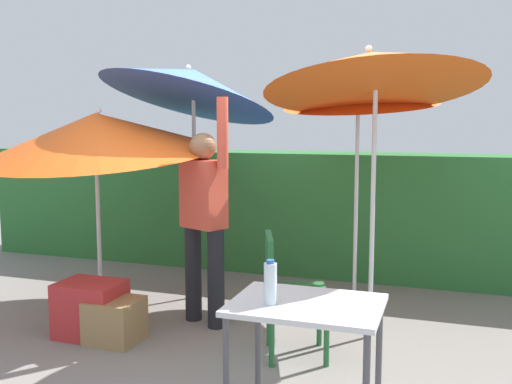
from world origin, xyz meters
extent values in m
plane|color=gray|center=(0.00, 0.00, 0.00)|extent=(24.00, 24.00, 0.00)
cube|color=#2D7033|center=(0.00, 2.04, 0.68)|extent=(8.00, 0.70, 1.35)
cylinder|color=silver|center=(-0.74, 0.68, 0.95)|extent=(0.04, 0.04, 1.90)
cone|color=blue|center=(-0.78, 0.71, 2.04)|extent=(1.74, 1.68, 0.93)
sphere|color=silver|center=(-0.81, 0.73, 2.20)|extent=(0.05, 0.05, 0.05)
cylinder|color=silver|center=(0.99, 0.17, 0.96)|extent=(0.04, 0.04, 1.92)
cone|color=#EA5919|center=(0.96, 0.15, 2.07)|extent=(1.70, 1.67, 0.75)
sphere|color=silver|center=(0.94, 0.14, 2.23)|extent=(0.05, 0.05, 0.05)
cylinder|color=silver|center=(-1.40, 0.06, 0.70)|extent=(0.04, 0.04, 1.41)
cone|color=#EA5919|center=(-1.37, 0.06, 1.59)|extent=(2.06, 2.08, 0.62)
sphere|color=silver|center=(-1.35, 0.05, 1.79)|extent=(0.05, 0.05, 0.05)
cylinder|color=silver|center=(0.73, 1.05, 0.92)|extent=(0.04, 0.04, 1.83)
cone|color=#EA5919|center=(0.74, 1.05, 1.96)|extent=(1.42, 1.43, 0.47)
sphere|color=silver|center=(0.76, 1.05, 2.10)|extent=(0.05, 0.05, 0.05)
cylinder|color=black|center=(-0.24, -0.02, 0.41)|extent=(0.14, 0.14, 0.82)
cylinder|color=black|center=(-0.50, 0.10, 0.41)|extent=(0.14, 0.14, 0.82)
cube|color=#E04C38|center=(-0.37, 0.04, 1.10)|extent=(0.42, 0.35, 0.56)
sphere|color=#8C6647|center=(-0.37, 0.04, 1.49)|extent=(0.22, 0.22, 0.22)
cylinder|color=#E04C38|center=(-0.16, -0.05, 1.60)|extent=(0.12, 0.12, 0.56)
cylinder|color=#8C6647|center=(-0.58, 0.13, 1.08)|extent=(0.12, 0.12, 0.52)
cylinder|color=#236633|center=(0.78, -0.48, 0.22)|extent=(0.04, 0.04, 0.44)
cylinder|color=#236633|center=(0.65, -0.13, 0.22)|extent=(0.04, 0.04, 0.44)
cylinder|color=#236633|center=(0.42, -0.61, 0.22)|extent=(0.04, 0.04, 0.44)
cylinder|color=#236633|center=(0.29, -0.26, 0.22)|extent=(0.04, 0.04, 0.44)
cube|color=#236633|center=(0.54, -0.37, 0.47)|extent=(0.56, 0.56, 0.05)
cube|color=#236633|center=(0.35, -0.44, 0.69)|extent=(0.19, 0.43, 0.40)
cube|color=red|center=(-1.10, -0.52, 0.22)|extent=(0.49, 0.38, 0.44)
cube|color=#9E7A4C|center=(-0.86, -0.56, 0.17)|extent=(0.38, 0.36, 0.33)
cylinder|color=#4C4C51|center=(1.20, -1.09, 0.35)|extent=(0.04, 0.04, 0.70)
cylinder|color=#4C4C51|center=(0.48, -1.09, 0.35)|extent=(0.04, 0.04, 0.70)
cylinder|color=#4C4C51|center=(0.48, -1.61, 0.35)|extent=(0.04, 0.04, 0.70)
cube|color=silver|center=(0.84, -1.35, 0.71)|extent=(0.80, 0.60, 0.03)
cylinder|color=silver|center=(0.67, -1.44, 0.84)|extent=(0.07, 0.07, 0.22)
cylinder|color=#2D60B7|center=(0.67, -1.44, 0.96)|extent=(0.04, 0.04, 0.02)
camera|label=1|loc=(1.54, -4.26, 1.68)|focal=40.34mm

